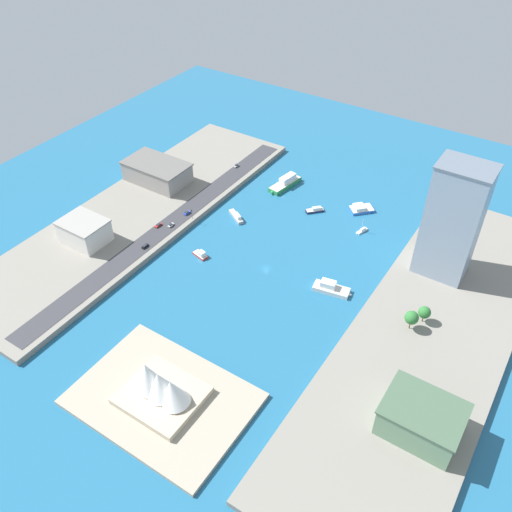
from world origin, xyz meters
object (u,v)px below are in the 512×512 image
object	(u,v)px
pickup_red	(158,225)
ferry_green_doubledeck	(285,183)
hotel_broad_white	(84,231)
sailboat_small_white	(362,231)
van_white	(171,225)
traffic_light_waterfront	(192,213)
suv_black	(145,246)
terminal_long_green	(421,419)
catamaran_blue	(361,209)
hatchback_blue	(187,213)
sedan_silver	(236,166)
ferry_white_commuter	(331,288)
tugboat_red	(201,254)
carpark_squat_concrete	(157,172)
tower_tall_glass	(452,221)
yacht_sleek_gray	(236,216)
patrol_launch_navy	(315,210)
opera_landmark	(161,388)

from	to	relation	value
pickup_red	ferry_green_doubledeck	bearing A→B (deg)	-114.37
pickup_red	hotel_broad_white	bearing A→B (deg)	52.22
sailboat_small_white	van_white	distance (m)	115.12
hotel_broad_white	traffic_light_waterfront	world-z (taller)	hotel_broad_white
hotel_broad_white	suv_black	distance (m)	36.08
hotel_broad_white	van_white	distance (m)	49.62
terminal_long_green	traffic_light_waterfront	world-z (taller)	terminal_long_green
catamaran_blue	hatchback_blue	world-z (taller)	hatchback_blue
suv_black	ferry_green_doubledeck	bearing A→B (deg)	-106.74
catamaran_blue	traffic_light_waterfront	size ratio (longest dim) A/B	2.58
hotel_broad_white	sedan_silver	xyz separation A→B (m)	(-25.42, -116.07, -6.00)
ferry_white_commuter	tugboat_red	world-z (taller)	ferry_white_commuter
pickup_red	carpark_squat_concrete	bearing A→B (deg)	-48.87
tugboat_red	van_white	distance (m)	31.28
tower_tall_glass	traffic_light_waterfront	size ratio (longest dim) A/B	9.97
hotel_broad_white	hatchback_blue	xyz separation A→B (m)	(-32.24, -52.62, -5.96)
sailboat_small_white	sedan_silver	xyz separation A→B (m)	(103.61, -16.74, 3.33)
ferry_green_doubledeck	pickup_red	xyz separation A→B (m)	(38.40, 84.80, 1.71)
hotel_broad_white	carpark_squat_concrete	bearing A→B (deg)	-83.29
yacht_sleek_gray	traffic_light_waterfront	distance (m)	27.87
sailboat_small_white	sedan_silver	size ratio (longest dim) A/B	2.21
traffic_light_waterfront	hotel_broad_white	bearing A→B (deg)	53.12
patrol_launch_navy	tower_tall_glass	size ratio (longest dim) A/B	0.17
patrol_launch_navy	hatchback_blue	world-z (taller)	hatchback_blue
ferry_white_commuter	tugboat_red	size ratio (longest dim) A/B	2.03
traffic_light_waterfront	opera_landmark	distance (m)	129.27
ferry_white_commuter	sailboat_small_white	bearing A→B (deg)	-82.09
patrol_launch_navy	traffic_light_waterfront	xyz separation A→B (m)	(57.28, 52.01, 6.53)
hatchback_blue	sedan_silver	xyz separation A→B (m)	(6.82, -63.45, -0.04)
patrol_launch_navy	ferry_green_doubledeck	distance (m)	34.71
terminal_long_green	hatchback_blue	bearing A→B (deg)	-21.09
patrol_launch_navy	ferry_green_doubledeck	bearing A→B (deg)	-26.54
suv_black	pickup_red	distance (m)	20.74
ferry_white_commuter	tower_tall_glass	xyz separation A→B (m)	(-42.99, -44.29, 33.67)
hotel_broad_white	tugboat_red	bearing A→B (deg)	-155.66
pickup_red	traffic_light_waterfront	size ratio (longest dim) A/B	0.77
ferry_white_commuter	patrol_launch_navy	size ratio (longest dim) A/B	1.96
sailboat_small_white	hotel_broad_white	size ratio (longest dim) A/B	0.37
patrol_launch_navy	tower_tall_glass	bearing A→B (deg)	169.55
ferry_green_doubledeck	tower_tall_glass	bearing A→B (deg)	164.95
pickup_red	opera_landmark	distance (m)	122.88
patrol_launch_navy	pickup_red	xyz separation A→B (m)	(69.43, 69.30, 3.05)
carpark_squat_concrete	sailboat_small_white	bearing A→B (deg)	-168.99
yacht_sleek_gray	suv_black	xyz separation A→B (m)	(24.65, 55.70, 2.76)
patrol_launch_navy	van_white	distance (m)	90.82
tower_tall_glass	sedan_silver	world-z (taller)	tower_tall_glass
carpark_squat_concrete	suv_black	size ratio (longest dim) A/B	9.47
tugboat_red	pickup_red	bearing A→B (deg)	-8.49
sailboat_small_white	patrol_launch_navy	distance (m)	33.96
tugboat_red	sedan_silver	bearing A→B (deg)	-67.63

